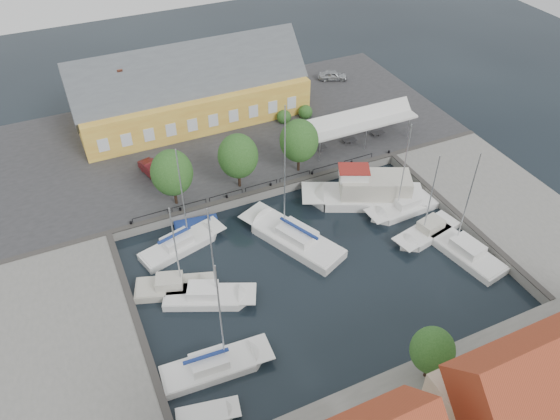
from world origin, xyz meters
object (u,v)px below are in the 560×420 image
Objects in this scene: tent_canopy at (358,122)px; launch_nw at (196,226)px; east_boat_b at (427,233)px; east_boat_c at (462,252)px; trawler at (368,193)px; west_boat_d at (214,367)px; center_sailboat at (293,239)px; east_boat_a at (403,209)px; west_boat_a at (181,246)px; launch_sw at (207,416)px; west_boat_b at (174,288)px; warehouse at (186,93)px; car_red at (153,170)px; car_silver at (333,75)px; west_boat_c at (208,298)px.

tent_canopy is 23.08m from launch_nw.
east_boat_b is 23.10m from launch_nw.
east_boat_c is at bearing -90.53° from tent_canopy.
east_boat_b is at bearing 112.03° from east_boat_c.
trawler is 1.14× the size of west_boat_d.
center_sailboat reaches higher than east_boat_a.
east_boat_b is at bearing -95.66° from tent_canopy.
west_boat_a reaches higher than tent_canopy.
east_boat_b reaches higher than launch_sw.
east_boat_c is 1.15× the size of west_boat_b.
launch_nw is (-5.48, -19.55, -4.34)m from warehouse.
car_red is at bearing 88.17° from west_boat_a.
tent_canopy is 3.48× the size of car_silver.
east_boat_a is (22.22, -15.70, -1.43)m from car_red.
west_boat_c reaches higher than trawler.
car_red is at bearing 147.23° from trawler.
car_silver is at bearing 71.22° from tent_canopy.
launch_sw is (-13.59, -13.98, -0.27)m from center_sailboat.
east_boat_a is 0.97× the size of east_boat_c.
trawler is 1.15× the size of west_boat_a.
east_boat_c reaches higher than tent_canopy.
warehouse is 2.77× the size of east_boat_b.
west_boat_c is (-9.98, -3.56, -0.10)m from center_sailboat.
east_boat_c is (13.92, -8.19, -0.10)m from center_sailboat.
east_boat_c is (-0.19, -20.01, -3.43)m from tent_canopy.
launch_sw is at bearing -100.94° from west_boat_a.
tent_canopy is 38.02m from launch_sw.
east_boat_c is 1.06× the size of west_boat_c.
launch_nw is (-21.89, 14.32, -0.17)m from east_boat_c.
east_boat_b is at bearing -70.48° from trawler.
east_boat_b is (0.06, -4.13, -0.00)m from east_boat_a.
trawler is at bearing -176.31° from car_silver.
tent_canopy is at bearing 82.20° from east_boat_a.
launch_nw is at bearing 152.27° from east_boat_b.
east_boat_c is (23.72, -23.39, -1.44)m from car_red.
east_boat_b is (14.97, -30.30, -4.17)m from warehouse.
east_boat_c reaches higher than launch_nw.
center_sailboat reaches higher than east_boat_c.
west_boat_b is at bearing -170.38° from trawler.
car_silver is 0.35× the size of west_boat_d.
tent_canopy is (16.60, -13.86, -0.74)m from warehouse.
center_sailboat reaches higher than tent_canopy.
tent_canopy is at bearing -39.86° from warehouse.
trawler reaches higher than car_red.
east_boat_b is at bearing -167.70° from car_silver.
west_boat_a is (-24.27, -8.08, -3.41)m from tent_canopy.
trawler is (-9.40, -24.77, -0.67)m from car_silver.
west_boat_a is 1.15× the size of west_boat_b.
east_boat_a is 2.32× the size of launch_sw.
launch_nw is (2.01, 9.69, -0.17)m from west_boat_c.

